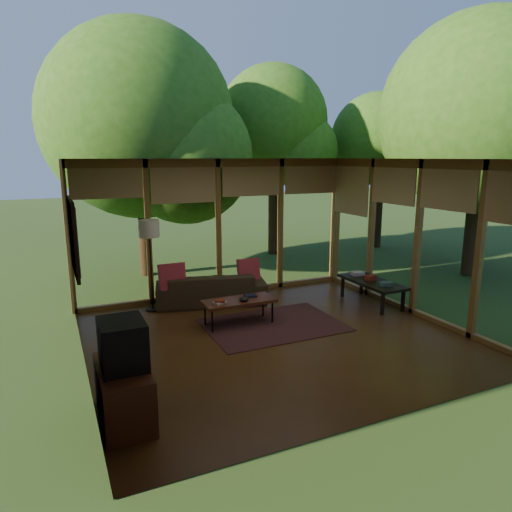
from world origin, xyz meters
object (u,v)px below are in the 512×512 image
sofa (211,288)px  media_cabinet (124,393)px  television (123,344)px  floor_lamp (149,234)px  coffee_table (239,302)px  side_console (372,283)px

sofa → media_cabinet: (-2.12, -3.34, 0.00)m
television → floor_lamp: 3.60m
coffee_table → media_cabinet: bearing=-136.1°
sofa → television: 3.98m
media_cabinet → side_console: media_cabinet is taller
media_cabinet → side_console: 5.29m
sofa → coffee_table: bearing=106.7°
sofa → floor_lamp: (-1.10, 0.07, 1.11)m
sofa → side_console: (2.75, -1.28, 0.11)m
floor_lamp → side_console: 4.20m
coffee_table → side_console: size_ratio=0.86×
television → coffee_table: bearing=44.2°
sofa → floor_lamp: floor_lamp is taller
media_cabinet → coffee_table: media_cabinet is taller
media_cabinet → television: size_ratio=1.82×
television → side_console: 5.29m
television → floor_lamp: size_ratio=0.33×
coffee_table → sofa: bearing=92.5°
sofa → television: (-2.10, -3.34, 0.55)m
sofa → television: television is taller
media_cabinet → side_console: size_ratio=0.71×
media_cabinet → floor_lamp: 3.73m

